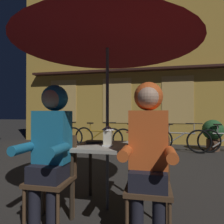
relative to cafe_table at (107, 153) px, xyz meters
The scene contains 15 objects.
ground_plane 0.64m from the cafe_table, ahead, with size 60.00×60.00×0.00m, color #2D2B28.
cafe_table is the anchor object (origin of this frame).
patio_umbrella 1.42m from the cafe_table, ahead, with size 2.10×2.10×2.31m.
lantern 0.24m from the cafe_table, 72.08° to the right, with size 0.11×0.11×0.23m.
chair_left 0.62m from the cafe_table, 142.45° to the right, with size 0.40×0.40×0.87m.
chair_right 0.62m from the cafe_table, 37.55° to the right, with size 0.40×0.40×0.87m.
person_left_hooded 0.67m from the cafe_table, 138.43° to the right, with size 0.45×0.56×1.40m.
person_right_hooded 0.67m from the cafe_table, 41.57° to the right, with size 0.45×0.56×1.40m.
shopfront_building 5.93m from the cafe_table, 87.18° to the left, with size 10.00×0.93×6.20m.
bicycle_nearest 4.60m from the cafe_table, 123.96° to the left, with size 1.68×0.09×0.84m.
bicycle_second 3.98m from the cafe_table, 107.65° to the left, with size 1.66×0.33×0.84m.
bicycle_third 3.64m from the cafe_table, 87.75° to the left, with size 1.68×0.19×0.84m.
bicycle_fourth 3.88m from the cafe_table, 71.17° to the left, with size 1.67×0.32×0.84m.
book 0.24m from the cafe_table, 152.45° to the left, with size 0.20×0.14×0.02m, color black.
potted_plant 4.69m from the cafe_table, 61.23° to the left, with size 0.60×0.60×0.92m.
Camera 1 is at (0.53, -2.22, 1.10)m, focal length 31.41 mm.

